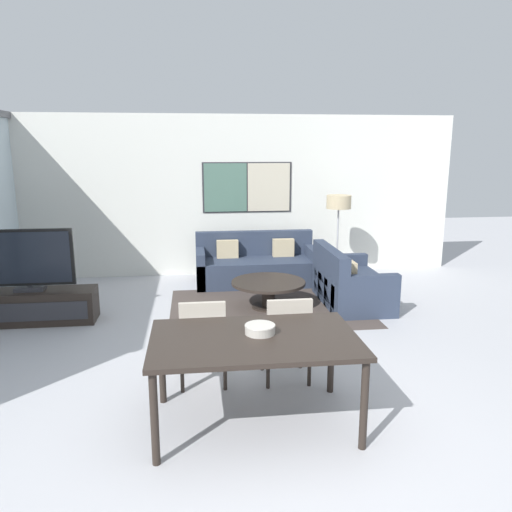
{
  "coord_description": "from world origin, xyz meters",
  "views": [
    {
      "loc": [
        -0.62,
        -3.09,
        2.25
      ],
      "look_at": [
        0.12,
        2.78,
        0.95
      ],
      "focal_mm": 35.0,
      "sensor_mm": 36.0,
      "label": 1
    }
  ],
  "objects_px": {
    "sofa_main": "(256,266)",
    "dining_chair_left": "(203,337)",
    "sofa_side": "(347,286)",
    "fruit_bowl": "(260,328)",
    "dining_table": "(254,345)",
    "dining_chair_centre": "(287,334)",
    "television": "(27,260)",
    "tv_console": "(32,307)",
    "coffee_table": "(268,288)",
    "floor_lamp": "(339,207)"
  },
  "relations": [
    {
      "from": "television",
      "to": "dining_chair_centre",
      "type": "xyz_separation_m",
      "value": [
        2.98,
        -2.06,
        -0.34
      ]
    },
    {
      "from": "fruit_bowl",
      "to": "coffee_table",
      "type": "bearing_deg",
      "value": 80.06
    },
    {
      "from": "sofa_main",
      "to": "dining_chair_centre",
      "type": "height_order",
      "value": "dining_chair_centre"
    },
    {
      "from": "sofa_side",
      "to": "dining_chair_left",
      "type": "bearing_deg",
      "value": 136.99
    },
    {
      "from": "dining_chair_left",
      "to": "fruit_bowl",
      "type": "xyz_separation_m",
      "value": [
        0.46,
        -0.66,
        0.31
      ]
    },
    {
      "from": "sofa_side",
      "to": "dining_chair_centre",
      "type": "distance_m",
      "value": 2.67
    },
    {
      "from": "tv_console",
      "to": "coffee_table",
      "type": "bearing_deg",
      "value": 3.93
    },
    {
      "from": "coffee_table",
      "to": "tv_console",
      "type": "bearing_deg",
      "value": -176.07
    },
    {
      "from": "dining_table",
      "to": "dining_chair_left",
      "type": "xyz_separation_m",
      "value": [
        -0.4,
        0.74,
        -0.2
      ]
    },
    {
      "from": "tv_console",
      "to": "sofa_side",
      "type": "distance_m",
      "value": 4.32
    },
    {
      "from": "dining_chair_left",
      "to": "sofa_side",
      "type": "bearing_deg",
      "value": 46.99
    },
    {
      "from": "dining_chair_centre",
      "to": "floor_lamp",
      "type": "relative_size",
      "value": 0.6
    },
    {
      "from": "dining_table",
      "to": "television",
      "type": "bearing_deg",
      "value": 132.85
    },
    {
      "from": "sofa_main",
      "to": "dining_chair_left",
      "type": "height_order",
      "value": "dining_chair_left"
    },
    {
      "from": "tv_console",
      "to": "sofa_side",
      "type": "bearing_deg",
      "value": 3.29
    },
    {
      "from": "tv_console",
      "to": "dining_chair_left",
      "type": "xyz_separation_m",
      "value": [
        2.18,
        -2.04,
        0.27
      ]
    },
    {
      "from": "tv_console",
      "to": "dining_table",
      "type": "height_order",
      "value": "dining_table"
    },
    {
      "from": "dining_table",
      "to": "dining_chair_centre",
      "type": "distance_m",
      "value": 0.85
    },
    {
      "from": "sofa_main",
      "to": "dining_chair_left",
      "type": "distance_m",
      "value": 3.78
    },
    {
      "from": "television",
      "to": "coffee_table",
      "type": "distance_m",
      "value": 3.2
    },
    {
      "from": "dining_chair_left",
      "to": "floor_lamp",
      "type": "xyz_separation_m",
      "value": [
        2.34,
        3.55,
        0.78
      ]
    },
    {
      "from": "dining_chair_centre",
      "to": "dining_chair_left",
      "type": "bearing_deg",
      "value": 178.66
    },
    {
      "from": "television",
      "to": "sofa_main",
      "type": "distance_m",
      "value": 3.57
    },
    {
      "from": "tv_console",
      "to": "dining_chair_centre",
      "type": "relative_size",
      "value": 1.85
    },
    {
      "from": "sofa_side",
      "to": "dining_chair_left",
      "type": "distance_m",
      "value": 3.14
    },
    {
      "from": "sofa_main",
      "to": "dining_table",
      "type": "height_order",
      "value": "sofa_main"
    },
    {
      "from": "dining_table",
      "to": "fruit_bowl",
      "type": "bearing_deg",
      "value": 52.62
    },
    {
      "from": "dining_chair_left",
      "to": "dining_chair_centre",
      "type": "distance_m",
      "value": 0.81
    },
    {
      "from": "television",
      "to": "dining_chair_centre",
      "type": "relative_size",
      "value": 1.32
    },
    {
      "from": "dining_chair_left",
      "to": "floor_lamp",
      "type": "distance_m",
      "value": 4.32
    },
    {
      "from": "tv_console",
      "to": "coffee_table",
      "type": "xyz_separation_m",
      "value": [
        3.15,
        0.22,
        0.08
      ]
    },
    {
      "from": "coffee_table",
      "to": "fruit_bowl",
      "type": "bearing_deg",
      "value": -99.94
    },
    {
      "from": "sofa_main",
      "to": "dining_table",
      "type": "distance_m",
      "value": 4.44
    },
    {
      "from": "tv_console",
      "to": "dining_chair_left",
      "type": "distance_m",
      "value": 3.0
    },
    {
      "from": "dining_chair_centre",
      "to": "floor_lamp",
      "type": "height_order",
      "value": "floor_lamp"
    },
    {
      "from": "dining_chair_left",
      "to": "dining_chair_centre",
      "type": "xyz_separation_m",
      "value": [
        0.81,
        -0.02,
        0.0
      ]
    },
    {
      "from": "fruit_bowl",
      "to": "dining_table",
      "type": "bearing_deg",
      "value": -127.38
    },
    {
      "from": "sofa_side",
      "to": "fruit_bowl",
      "type": "xyz_separation_m",
      "value": [
        -1.68,
        -2.95,
        0.53
      ]
    },
    {
      "from": "tv_console",
      "to": "fruit_bowl",
      "type": "relative_size",
      "value": 6.44
    },
    {
      "from": "dining_chair_left",
      "to": "television",
      "type": "bearing_deg",
      "value": 136.81
    },
    {
      "from": "television",
      "to": "floor_lamp",
      "type": "relative_size",
      "value": 0.79
    },
    {
      "from": "dining_chair_left",
      "to": "dining_chair_centre",
      "type": "bearing_deg",
      "value": -1.34
    },
    {
      "from": "television",
      "to": "dining_table",
      "type": "bearing_deg",
      "value": -47.15
    },
    {
      "from": "dining_chair_left",
      "to": "fruit_bowl",
      "type": "bearing_deg",
      "value": -55.43
    },
    {
      "from": "dining_chair_left",
      "to": "fruit_bowl",
      "type": "distance_m",
      "value": 0.87
    },
    {
      "from": "television",
      "to": "dining_chair_left",
      "type": "height_order",
      "value": "television"
    },
    {
      "from": "dining_chair_left",
      "to": "fruit_bowl",
      "type": "relative_size",
      "value": 3.48
    },
    {
      "from": "dining_chair_centre",
      "to": "sofa_main",
      "type": "bearing_deg",
      "value": 87.43
    },
    {
      "from": "fruit_bowl",
      "to": "sofa_main",
      "type": "bearing_deg",
      "value": 83.22
    },
    {
      "from": "tv_console",
      "to": "dining_chair_centre",
      "type": "height_order",
      "value": "dining_chair_centre"
    }
  ]
}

